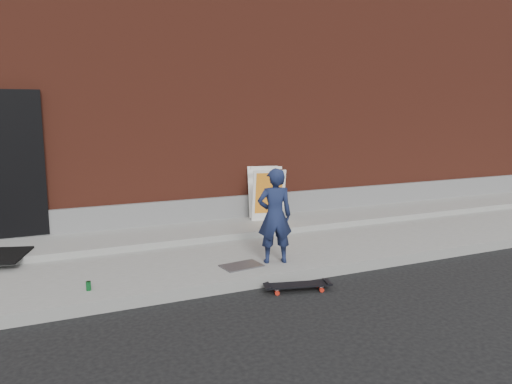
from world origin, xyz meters
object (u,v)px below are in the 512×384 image
pizza_sign (266,193)px  soda_can (88,286)px  skateboard (298,285)px  child (275,216)px

pizza_sign → soda_can: size_ratio=8.93×
pizza_sign → soda_can: (-3.33, -2.18, -0.53)m
skateboard → pizza_sign: (0.93, 2.86, 0.66)m
pizza_sign → soda_can: 4.02m
pizza_sign → soda_can: bearing=-146.7°
child → pizza_sign: child is taller
child → soda_can: (-2.45, -0.09, -0.60)m
soda_can → pizza_sign: bearing=33.3°
child → skateboard: bearing=100.5°
child → pizza_sign: 2.27m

